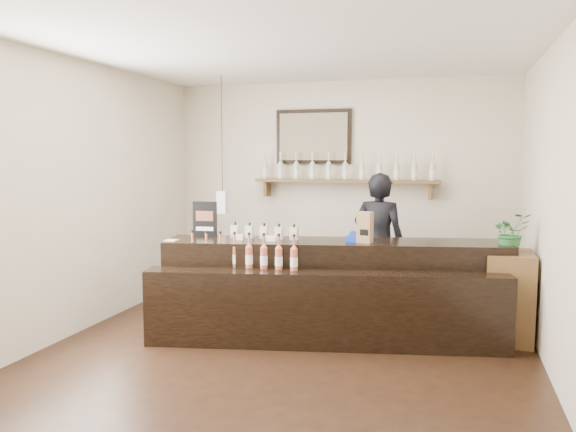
{
  "coord_description": "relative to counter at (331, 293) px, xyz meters",
  "views": [
    {
      "loc": [
        1.42,
        -4.86,
        1.81
      ],
      "look_at": [
        -0.19,
        0.7,
        1.2
      ],
      "focal_mm": 35.0,
      "sensor_mm": 36.0,
      "label": 1
    }
  ],
  "objects": [
    {
      "name": "ground",
      "position": [
        -0.3,
        -0.57,
        -0.45
      ],
      "size": [
        5.0,
        5.0,
        0.0
      ],
      "primitive_type": "plane",
      "color": "black",
      "rests_on": "ground"
    },
    {
      "name": "room_shell",
      "position": [
        -0.3,
        -0.57,
        1.25
      ],
      "size": [
        5.0,
        5.0,
        5.0
      ],
      "color": "beige",
      "rests_on": "ground"
    },
    {
      "name": "back_wall_decor",
      "position": [
        -0.45,
        1.8,
        1.3
      ],
      "size": [
        2.66,
        0.96,
        1.69
      ],
      "color": "brown",
      "rests_on": "ground"
    },
    {
      "name": "counter",
      "position": [
        0.0,
        0.0,
        0.0
      ],
      "size": [
        3.5,
        1.57,
        1.12
      ],
      "color": "black",
      "rests_on": "ground"
    },
    {
      "name": "promo_sign",
      "position": [
        -1.4,
        0.07,
        0.7
      ],
      "size": [
        0.27,
        0.04,
        0.37
      ],
      "color": "black",
      "rests_on": "counter"
    },
    {
      "name": "paper_bag",
      "position": [
        0.32,
        0.08,
        0.66
      ],
      "size": [
        0.16,
        0.13,
        0.31
      ],
      "color": "#865E41",
      "rests_on": "counter"
    },
    {
      "name": "tape_dispenser",
      "position": [
        0.2,
        0.08,
        0.55
      ],
      "size": [
        0.14,
        0.07,
        0.11
      ],
      "color": "#1A35B6",
      "rests_on": "counter"
    },
    {
      "name": "side_cabinet",
      "position": [
        1.7,
        0.38,
        -0.01
      ],
      "size": [
        0.45,
        0.61,
        0.88
      ],
      "color": "brown",
      "rests_on": "ground"
    },
    {
      "name": "potted_plant",
      "position": [
        1.7,
        0.38,
        0.63
      ],
      "size": [
        0.44,
        0.42,
        0.39
      ],
      "primitive_type": "imported",
      "rotation": [
        0.0,
        0.0,
        0.44
      ],
      "color": "#2D7032",
      "rests_on": "side_cabinet"
    },
    {
      "name": "shopkeeper",
      "position": [
        0.35,
        0.98,
        0.47
      ],
      "size": [
        0.73,
        0.54,
        1.85
      ],
      "primitive_type": "imported",
      "rotation": [
        0.0,
        0.0,
        2.99
      ],
      "color": "black",
      "rests_on": "ground"
    }
  ]
}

